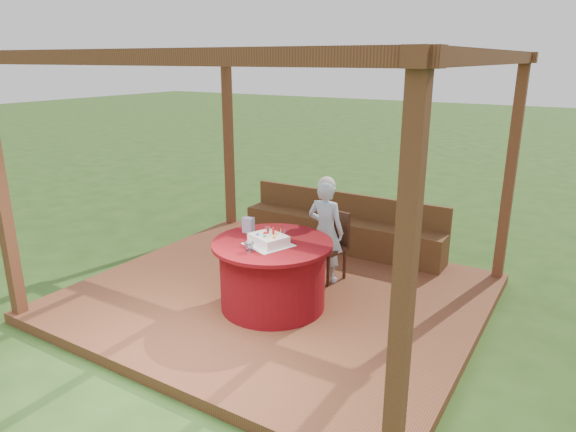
% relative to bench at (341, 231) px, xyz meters
% --- Properties ---
extents(ground, '(60.00, 60.00, 0.00)m').
position_rel_bench_xyz_m(ground, '(0.00, -1.72, -0.38)').
color(ground, '#284B19').
rests_on(ground, ground).
extents(deck, '(4.50, 4.00, 0.12)m').
position_rel_bench_xyz_m(deck, '(0.00, -1.72, -0.32)').
color(deck, brown).
rests_on(deck, ground).
extents(pergola, '(4.50, 4.00, 2.72)m').
position_rel_bench_xyz_m(pergola, '(0.00, -1.72, 2.02)').
color(pergola, brown).
rests_on(pergola, deck).
extents(bench, '(3.00, 0.42, 0.80)m').
position_rel_bench_xyz_m(bench, '(0.00, 0.00, 0.00)').
color(bench, brown).
rests_on(bench, deck).
extents(table, '(1.31, 1.31, 0.76)m').
position_rel_bench_xyz_m(table, '(0.15, -2.03, 0.12)').
color(table, maroon).
rests_on(table, deck).
extents(chair, '(0.48, 0.48, 0.85)m').
position_rel_bench_xyz_m(chair, '(0.32, -0.99, 0.20)').
color(chair, '#3E2013').
rests_on(chair, deck).
extents(elderly_woman, '(0.47, 0.32, 1.32)m').
position_rel_bench_xyz_m(elderly_woman, '(0.31, -1.10, 0.40)').
color(elderly_woman, '#9DCDE9').
rests_on(elderly_woman, deck).
extents(birthday_cake, '(0.54, 0.54, 0.19)m').
position_rel_bench_xyz_m(birthday_cake, '(0.16, -2.13, 0.55)').
color(birthday_cake, white).
rests_on(birthday_cake, table).
extents(gift_bag, '(0.12, 0.08, 0.18)m').
position_rel_bench_xyz_m(gift_bag, '(-0.26, -1.91, 0.58)').
color(gift_bag, '#C07CAB').
rests_on(gift_bag, table).
extents(drinking_glass, '(0.11, 0.11, 0.10)m').
position_rel_bench_xyz_m(drinking_glass, '(0.10, -2.38, 0.54)').
color(drinking_glass, white).
rests_on(drinking_glass, table).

